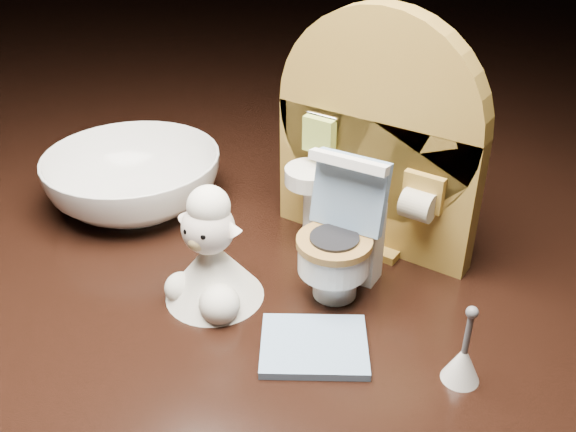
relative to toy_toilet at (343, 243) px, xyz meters
The scene contains 6 objects.
backdrop_panel 0.06m from the toy_toilet, 100.25° to the left, with size 0.13×0.05×0.15m.
toy_toilet is the anchor object (origin of this frame).
bath_mat 0.06m from the toy_toilet, 74.28° to the right, with size 0.05×0.04×0.00m, color #7597BE.
toilet_brush 0.09m from the toy_toilet, 20.39° to the right, with size 0.02×0.02×0.04m.
plush_lamb 0.07m from the toy_toilet, 138.10° to the right, with size 0.06×0.06×0.07m.
ceramic_bowl 0.17m from the toy_toilet, behind, with size 0.12×0.12×0.04m, color white.
Camera 1 is at (0.15, -0.25, 0.23)m, focal length 40.00 mm.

